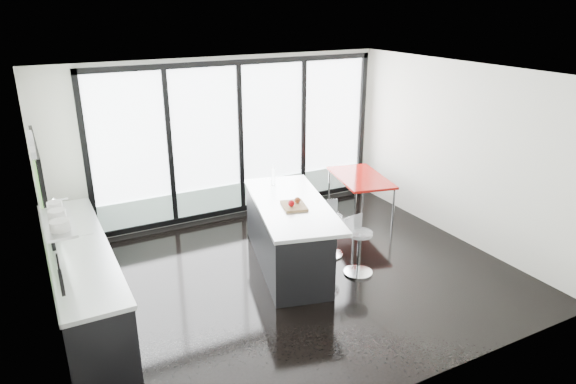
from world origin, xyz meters
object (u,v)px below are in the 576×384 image
island (286,233)px  bar_stool_far (330,235)px  red_table (360,196)px  bar_stool_near (359,253)px

island → bar_stool_far: bearing=-5.6°
island → red_table: size_ratio=1.81×
island → bar_stool_near: (0.77, -0.74, -0.16)m
bar_stool_near → red_table: bearing=46.2°
bar_stool_near → bar_stool_far: bearing=86.2°
bar_stool_far → red_table: (1.28, 1.05, 0.05)m
bar_stool_near → bar_stool_far: size_ratio=1.00×
bar_stool_far → island: bearing=-174.3°
red_table → bar_stool_near: bearing=-125.4°
bar_stool_near → bar_stool_far: bar_stool_far is taller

